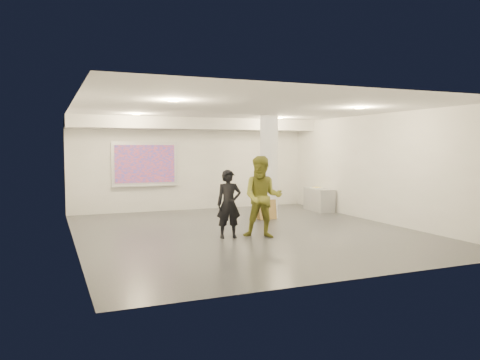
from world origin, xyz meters
name	(u,v)px	position (x,y,z in m)	size (l,w,h in m)	color
floor	(246,232)	(0.00, 0.00, 0.00)	(8.00, 9.00, 0.01)	#34363B
ceiling	(246,109)	(0.00, 0.00, 3.00)	(8.00, 9.00, 0.01)	white
wall_back	(193,165)	(0.00, 4.50, 1.50)	(8.00, 0.01, 3.00)	silver
wall_front	(361,184)	(0.00, -4.50, 1.50)	(8.00, 0.01, 3.00)	silver
wall_left	(73,175)	(-4.00, 0.00, 1.50)	(0.01, 9.00, 3.00)	silver
wall_right	(379,168)	(4.00, 0.00, 1.50)	(0.01, 9.00, 3.00)	silver
soffit_band	(197,124)	(0.00, 3.95, 2.82)	(8.00, 1.10, 0.36)	silver
downlight_nw	(136,114)	(-2.20, 2.50, 2.98)	(0.22, 0.22, 0.02)	#F6DB7D
downlight_ne	(279,118)	(2.20, 2.50, 2.98)	(0.22, 0.22, 0.02)	#F6DB7D
downlight_sw	(173,101)	(-2.20, -1.50, 2.98)	(0.22, 0.22, 0.02)	#F6DB7D
downlight_se	(360,108)	(2.20, -1.50, 2.98)	(0.22, 0.22, 0.02)	#F6DB7D
column	(269,167)	(1.50, 1.80, 1.50)	(0.52, 0.52, 3.00)	white
projection_screen	(145,165)	(-1.60, 4.45, 1.53)	(2.10, 0.13, 1.42)	silver
credenza	(319,200)	(3.72, 2.59, 0.37)	(0.52, 1.25, 0.73)	#95979A
papers_stack	(316,188)	(3.66, 2.66, 0.74)	(0.28, 0.36, 0.02)	white
postit_pad	(317,188)	(3.76, 2.80, 0.74)	(0.19, 0.26, 0.03)	yellow
cardboard_back	(268,210)	(1.33, 1.51, 0.29)	(0.53, 0.05, 0.57)	olive
cardboard_front	(263,210)	(1.26, 1.68, 0.26)	(0.48, 0.05, 0.52)	olive
woman	(229,204)	(-0.69, -0.59, 0.78)	(0.57, 0.37, 1.56)	black
man	(262,197)	(0.04, -0.85, 0.94)	(0.91, 0.71, 1.88)	olive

